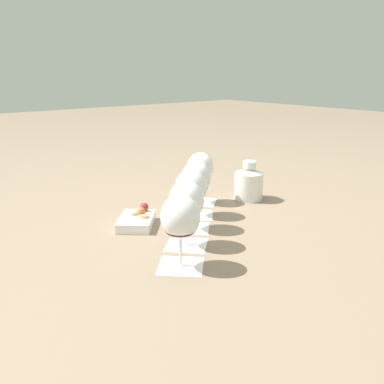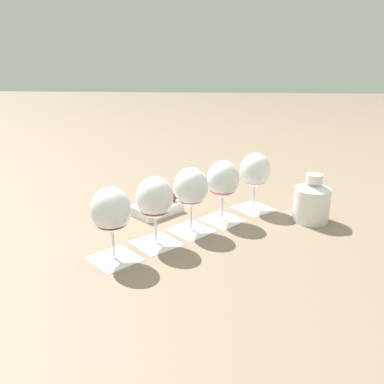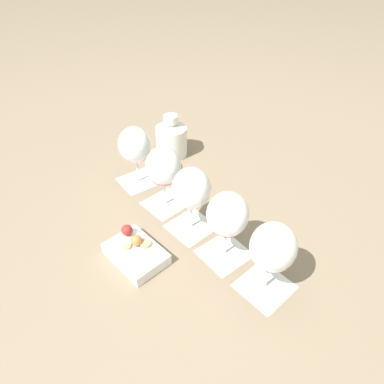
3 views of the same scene
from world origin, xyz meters
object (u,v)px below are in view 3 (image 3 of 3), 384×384
wine_glass_0 (135,147)px  ceramic_vase (172,138)px  wine_glass_3 (227,217)px  wine_glass_4 (273,250)px  wine_glass_1 (163,169)px  wine_glass_2 (192,191)px  snack_dish (136,252)px

wine_glass_0 → ceramic_vase: size_ratio=1.26×
wine_glass_3 → wine_glass_4: (0.09, -0.09, -0.00)m
wine_glass_1 → wine_glass_4: (0.26, -0.26, -0.00)m
wine_glass_2 → snack_dish: size_ratio=1.05×
wine_glass_1 → wine_glass_3: same height
wine_glass_0 → wine_glass_3: same height
wine_glass_1 → wine_glass_0: bearing=134.2°
wine_glass_4 → snack_dish: 0.33m
wine_glass_0 → snack_dish: bearing=-79.8°
wine_glass_2 → wine_glass_3: bearing=-45.6°
wine_glass_2 → wine_glass_4: 0.25m
wine_glass_2 → ceramic_vase: size_ratio=1.26×
ceramic_vase → wine_glass_3: bearing=-67.4°
wine_glass_0 → wine_glass_1: 0.14m
wine_glass_1 → ceramic_vase: wine_glass_1 is taller
ceramic_vase → wine_glass_4: bearing=-62.7°
wine_glass_4 → wine_glass_3: bearing=135.2°
wine_glass_2 → wine_glass_3: 0.12m
wine_glass_2 → wine_glass_4: bearing=-45.2°
wine_glass_0 → wine_glass_4: same height
wine_glass_1 → wine_glass_3: 0.24m
wine_glass_0 → snack_dish: size_ratio=1.05×
wine_glass_4 → wine_glass_2: bearing=134.8°
wine_glass_4 → snack_dish: wine_glass_4 is taller
wine_glass_3 → ceramic_vase: size_ratio=1.26×
wine_glass_1 → wine_glass_4: 0.37m
wine_glass_3 → ceramic_vase: wine_glass_3 is taller
wine_glass_1 → snack_dish: size_ratio=1.05×
wine_glass_1 → snack_dish: 0.23m
snack_dish → wine_glass_0: bearing=100.2°
wine_glass_0 → wine_glass_1: same height
wine_glass_3 → snack_dish: (-0.21, -0.03, -0.10)m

